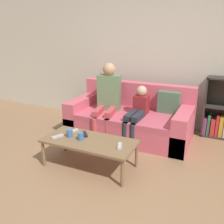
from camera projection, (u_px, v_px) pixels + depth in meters
ground_plane at (93, 185)px, 2.94m from camera, size 22.00×22.00×0.00m
wall_back at (153, 55)px, 4.51m from camera, size 12.00×0.06×2.60m
couch at (131, 119)px, 4.25m from camera, size 2.01×1.00×0.85m
bookshelf at (224, 115)px, 4.14m from camera, size 0.71×0.28×1.01m
coffee_table at (89, 143)px, 3.23m from camera, size 1.21×0.57×0.38m
person_adult at (108, 95)px, 4.20m from camera, size 0.45×0.72×1.21m
person_child at (137, 111)px, 3.97m from camera, size 0.23×0.67×0.88m
cup_near at (81, 136)px, 3.21m from camera, size 0.08×0.08×0.10m
cup_far at (70, 133)px, 3.30m from camera, size 0.08×0.08×0.11m
tv_remote_0 at (120, 146)px, 3.03m from camera, size 0.10×0.18×0.02m
tv_remote_1 at (85, 134)px, 3.37m from camera, size 0.15×0.16×0.02m
tv_remote_2 at (57, 136)px, 3.30m from camera, size 0.11×0.17×0.02m
tv_remote_3 at (73, 131)px, 3.48m from camera, size 0.10×0.18×0.02m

